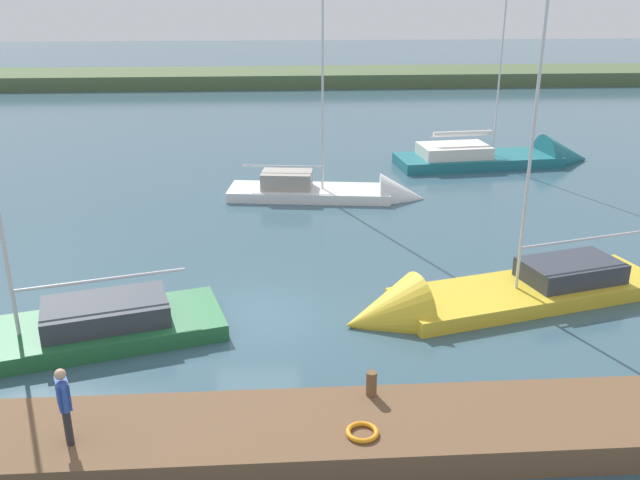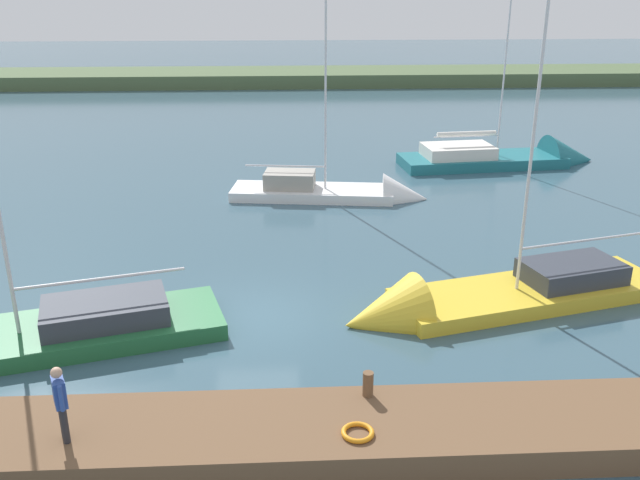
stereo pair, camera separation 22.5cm
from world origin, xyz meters
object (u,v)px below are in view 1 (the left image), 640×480
(sailboat_near_dock, at_px, (473,303))
(person_on_dock, at_px, (64,401))
(mooring_post_near, at_px, (371,384))
(life_ring_buoy, at_px, (362,432))
(sailboat_far_left, at_px, (344,195))
(sailboat_far_right, at_px, (513,160))

(sailboat_near_dock, bearing_deg, person_on_dock, 18.57)
(mooring_post_near, bearing_deg, life_ring_buoy, 75.12)
(mooring_post_near, height_order, person_on_dock, person_on_dock)
(sailboat_far_left, relative_size, sailboat_near_dock, 0.87)
(sailboat_far_left, height_order, sailboat_far_right, sailboat_far_right)
(sailboat_far_right, xyz_separation_m, person_on_dock, (16.59, 23.22, 1.38))
(life_ring_buoy, height_order, sailboat_near_dock, sailboat_near_dock)
(mooring_post_near, relative_size, sailboat_far_left, 0.06)
(life_ring_buoy, distance_m, sailboat_far_right, 25.80)
(sailboat_far_right, distance_m, person_on_dock, 28.57)
(life_ring_buoy, distance_m, sailboat_near_dock, 7.83)
(sailboat_far_left, xyz_separation_m, sailboat_near_dock, (-2.71, 11.19, 0.04))
(life_ring_buoy, relative_size, person_on_dock, 0.41)
(person_on_dock, bearing_deg, life_ring_buoy, 154.44)
(sailboat_near_dock, xyz_separation_m, person_on_dock, (9.79, 6.49, 1.38))
(mooring_post_near, distance_m, sailboat_far_right, 24.42)
(sailboat_far_left, distance_m, sailboat_near_dock, 11.51)
(life_ring_buoy, xyz_separation_m, person_on_dock, (5.68, -0.16, 0.87))
(sailboat_far_left, bearing_deg, life_ring_buoy, -87.08)
(life_ring_buoy, relative_size, sailboat_far_left, 0.07)
(sailboat_far_left, height_order, person_on_dock, sailboat_far_left)
(sailboat_near_dock, relative_size, sailboat_far_right, 0.94)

